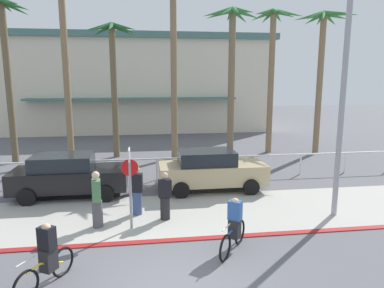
{
  "coord_description": "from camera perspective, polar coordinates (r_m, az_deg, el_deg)",
  "views": [
    {
      "loc": [
        -0.6,
        -7.35,
        4.63
      ],
      "look_at": [
        1.28,
        6.0,
        2.12
      ],
      "focal_mm": 33.16,
      "sensor_mm": 36.0,
      "label": 1
    }
  ],
  "objects": [
    {
      "name": "ground_plane",
      "position": [
        17.97,
        -5.84,
        -4.43
      ],
      "size": [
        80.0,
        80.0,
        0.0
      ],
      "primitive_type": "plane",
      "color": "#5B5B60"
    },
    {
      "name": "sidewalk_strip",
      "position": [
        12.45,
        -4.76,
        -11.26
      ],
      "size": [
        44.0,
        4.0,
        0.02
      ],
      "primitive_type": "cube",
      "color": "#ADAAA0",
      "rests_on": "ground"
    },
    {
      "name": "curb_paint",
      "position": [
        10.62,
        -4.11,
        -15.23
      ],
      "size": [
        44.0,
        0.24,
        0.03
      ],
      "primitive_type": "cube",
      "color": "maroon",
      "rests_on": "ground"
    },
    {
      "name": "building_backdrop",
      "position": [
        33.94,
        -9.37,
        9.64
      ],
      "size": [
        24.33,
        10.58,
        8.28
      ],
      "color": "beige",
      "rests_on": "ground"
    },
    {
      "name": "rail_fence",
      "position": [
        16.31,
        -5.69,
        -2.94
      ],
      "size": [
        23.3,
        0.08,
        1.04
      ],
      "color": "white",
      "rests_on": "ground"
    },
    {
      "name": "stop_sign_bike_lane",
      "position": [
        10.92,
        -9.95,
        -5.3
      ],
      "size": [
        0.52,
        0.56,
        2.56
      ],
      "color": "gray",
      "rests_on": "ground"
    },
    {
      "name": "streetlight_curb",
      "position": [
        12.31,
        23.72,
        8.03
      ],
      "size": [
        0.24,
        2.54,
        7.5
      ],
      "color": "#9EA0A5",
      "rests_on": "ground"
    },
    {
      "name": "palm_tree_1",
      "position": [
        21.61,
        -28.01,
        14.28
      ],
      "size": [
        3.29,
        3.04,
        8.68
      ],
      "color": "brown",
      "rests_on": "ground"
    },
    {
      "name": "palm_tree_2",
      "position": [
        21.23,
        -20.02,
        17.19
      ],
      "size": [
        3.41,
        3.34,
        9.91
      ],
      "color": "#846B4C",
      "rests_on": "ground"
    },
    {
      "name": "palm_tree_3",
      "position": [
        21.2,
        -12.55,
        13.71
      ],
      "size": [
        2.98,
        3.8,
        7.71
      ],
      "color": "brown",
      "rests_on": "ground"
    },
    {
      "name": "palm_tree_4",
      "position": [
        20.49,
        -3.04,
        16.58
      ],
      "size": [
        2.75,
        2.88,
        9.86
      ],
      "color": "#846B4C",
      "rests_on": "ground"
    },
    {
      "name": "palm_tree_5",
      "position": [
        19.49,
        6.38,
        14.88
      ],
      "size": [
        3.13,
        2.66,
        8.28
      ],
      "color": "#756047",
      "rests_on": "ground"
    },
    {
      "name": "palm_tree_6",
      "position": [
        22.63,
        12.88,
        14.63
      ],
      "size": [
        3.4,
        3.04,
        8.71
      ],
      "color": "#846B4C",
      "rests_on": "ground"
    },
    {
      "name": "palm_tree_7",
      "position": [
        23.14,
        20.31,
        14.57
      ],
      "size": [
        3.27,
        3.3,
        8.52
      ],
      "color": "#846B4C",
      "rests_on": "ground"
    },
    {
      "name": "car_black_1",
      "position": [
        14.82,
        -19.22,
        -4.74
      ],
      "size": [
        4.4,
        2.02,
        1.69
      ],
      "color": "black",
      "rests_on": "ground"
    },
    {
      "name": "car_tan_2",
      "position": [
        14.82,
        3.05,
        -4.15
      ],
      "size": [
        4.4,
        2.02,
        1.69
      ],
      "color": "tan",
      "rests_on": "ground"
    },
    {
      "name": "cyclist_blue_0",
      "position": [
        9.89,
        6.78,
        -12.97
      ],
      "size": [
        1.1,
        1.52,
        1.5
      ],
      "color": "black",
      "rests_on": "ground"
    },
    {
      "name": "cyclist_yellow_1",
      "position": [
        8.92,
        -22.34,
        -16.46
      ],
      "size": [
        0.96,
        1.61,
        1.5
      ],
      "color": "black",
      "rests_on": "ground"
    },
    {
      "name": "pedestrian_0",
      "position": [
        11.82,
        -4.36,
        -8.67
      ],
      "size": [
        0.43,
        0.36,
        1.62
      ],
      "color": "#232326",
      "rests_on": "ground"
    },
    {
      "name": "pedestrian_1",
      "position": [
        12.33,
        -8.86,
        -7.71
      ],
      "size": [
        0.43,
        0.36,
        1.71
      ],
      "color": "#384C7A",
      "rests_on": "ground"
    },
    {
      "name": "pedestrian_2",
      "position": [
        11.55,
        -15.05,
        -8.93
      ],
      "size": [
        0.35,
        0.43,
        1.82
      ],
      "color": "#4C4C51",
      "rests_on": "ground"
    }
  ]
}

